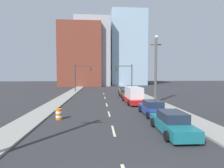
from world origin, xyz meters
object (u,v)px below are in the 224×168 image
utility_pole_right_mid (155,70)px  sedan_teal (172,123)px  sedan_tan (124,90)px  sedan_blue (153,108)px  sedan_brown (126,93)px  street_lamp (156,64)px  box_truck_red (133,96)px  traffic_signal_left (80,74)px  traffic_barrel (59,114)px  traffic_signal_right (127,74)px

utility_pole_right_mid → sedan_teal: bearing=-103.5°
sedan_tan → sedan_blue: bearing=-86.7°
sedan_brown → street_lamp: bearing=-63.4°
box_truck_red → sedan_brown: 6.76m
street_lamp → traffic_signal_left: bearing=127.0°
sedan_blue → traffic_barrel: bearing=-174.0°
traffic_barrel → sedan_teal: size_ratio=0.20×
traffic_signal_left → sedan_teal: bearing=-72.3°
box_truck_red → sedan_tan: size_ratio=1.38×
traffic_signal_left → sedan_brown: bearing=-47.7°
traffic_signal_right → sedan_blue: (-1.38, -23.86, -3.41)m
traffic_signal_right → sedan_teal: size_ratio=1.33×
sedan_teal → sedan_brown: size_ratio=1.10×
box_truck_red → traffic_barrel: bearing=-137.4°
utility_pole_right_mid → street_lamp: bearing=-100.6°
traffic_barrel → box_truck_red: 11.59m
traffic_barrel → sedan_tan: sedan_tan is taller
utility_pole_right_mid → sedan_tan: 12.60m
box_truck_red → traffic_signal_left: bearing=116.6°
street_lamp → sedan_brown: street_lamp is taller
street_lamp → sedan_teal: street_lamp is taller
sedan_blue → box_truck_red: (-0.53, 7.08, 0.40)m
sedan_blue → sedan_tan: 19.74m
traffic_barrel → sedan_tan: bearing=67.1°
sedan_brown → sedan_teal: bearing=-89.8°
traffic_signal_left → traffic_signal_right: same height
box_truck_red → sedan_tan: bearing=85.9°
traffic_barrel → sedan_teal: bearing=-26.5°
traffic_barrel → sedan_blue: size_ratio=0.21×
sedan_tan → utility_pole_right_mid: bearing=-72.7°
utility_pole_right_mid → sedan_blue: utility_pole_right_mid is taller
traffic_signal_right → sedan_blue: size_ratio=1.38×
traffic_signal_left → sedan_blue: traffic_signal_left is taller
sedan_teal → utility_pole_right_mid: bearing=77.9°
street_lamp → sedan_teal: 13.84m
sedan_tan → box_truck_red: bearing=-89.1°
sedan_tan → traffic_signal_left: bearing=159.9°
traffic_barrel → box_truck_red: bearing=44.5°
sedan_brown → sedan_tan: (0.48, 5.92, -0.01)m
traffic_signal_left → box_truck_red: size_ratio=0.98×
utility_pole_right_mid → traffic_barrel: utility_pole_right_mid is taller
utility_pole_right_mid → sedan_teal: (-3.22, -13.40, -3.97)m
traffic_barrel → traffic_signal_left: bearing=92.0°
traffic_signal_right → utility_pole_right_mid: (1.51, -15.71, 0.58)m
traffic_barrel → sedan_teal: sedan_teal is taller
traffic_signal_right → traffic_barrel: bearing=-112.2°
sedan_blue → sedan_tan: (-0.04, 19.74, -0.02)m
traffic_signal_right → traffic_barrel: (-10.17, -24.89, -3.58)m
traffic_barrel → sedan_teal: 9.46m
traffic_signal_left → street_lamp: street_lamp is taller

